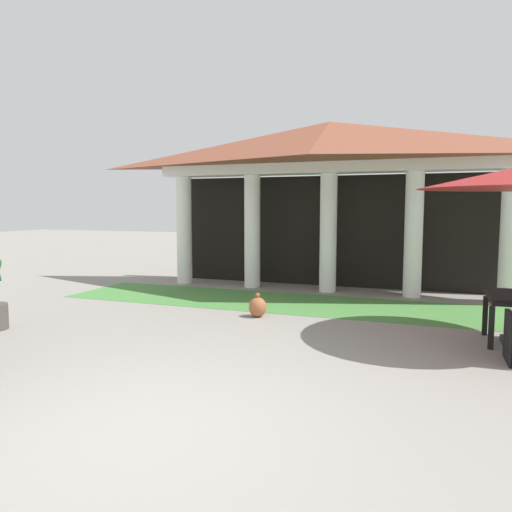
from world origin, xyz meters
TOP-DOWN VIEW (x-y plane):
  - ground_plane at (0.00, 0.00)m, footprint 60.00×60.00m
  - background_pavilion at (0.00, 7.62)m, footprint 8.63×2.69m
  - lawn_strip at (0.00, 5.90)m, footprint 10.43×2.20m
  - terracotta_urn at (-0.59, 4.47)m, footprint 0.32×0.32m

SIDE VIEW (x-z plane):
  - ground_plane at x=0.00m, z-range 0.00..0.00m
  - lawn_strip at x=0.00m, z-range 0.00..0.01m
  - terracotta_urn at x=-0.59m, z-range -0.04..0.40m
  - background_pavilion at x=0.00m, z-range 1.04..4.88m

